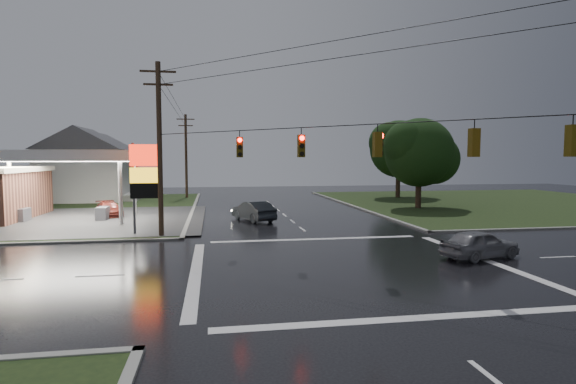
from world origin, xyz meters
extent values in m
plane|color=black|center=(0.00, 0.00, 0.00)|extent=(120.00, 120.00, 0.00)
cube|color=black|center=(-26.00, 26.00, 0.04)|extent=(36.00, 36.00, 0.08)
cube|color=black|center=(26.00, 26.00, 0.04)|extent=(36.00, 36.00, 0.08)
cube|color=#2D2D2D|center=(-20.00, 18.00, 0.09)|extent=(26.00, 18.00, 0.02)
cylinder|color=silver|center=(-13.00, 15.00, 2.50)|extent=(0.30, 0.30, 5.00)
cylinder|color=silver|center=(-23.00, 21.00, 2.50)|extent=(0.30, 0.30, 5.00)
cylinder|color=silver|center=(-13.00, 21.00, 2.50)|extent=(0.30, 0.30, 5.00)
cube|color=silver|center=(-18.00, 18.00, 5.20)|extent=(12.00, 8.00, 0.80)
cube|color=white|center=(-18.00, 18.00, 4.78)|extent=(11.40, 7.40, 0.04)
cube|color=#59595E|center=(-21.00, 18.00, 0.55)|extent=(0.80, 1.60, 1.10)
cube|color=#59595E|center=(-15.00, 18.00, 0.55)|extent=(0.80, 1.60, 1.10)
cylinder|color=#59595E|center=(-11.30, 10.50, 3.00)|extent=(0.16, 0.16, 6.00)
cylinder|color=#59595E|center=(-9.70, 10.50, 3.00)|extent=(0.16, 0.16, 6.00)
cube|color=red|center=(-10.50, 10.50, 5.20)|extent=(2.00, 0.35, 1.40)
cube|color=yellow|center=(-10.50, 10.50, 3.90)|extent=(2.00, 0.35, 1.00)
cube|color=black|center=(-10.50, 10.50, 2.90)|extent=(2.00, 0.35, 1.00)
cylinder|color=#382619|center=(-9.50, 9.50, 5.50)|extent=(0.32, 0.32, 11.00)
cube|color=#382619|center=(-9.50, 9.50, 10.40)|extent=(2.20, 0.12, 0.12)
cube|color=#382619|center=(-9.50, 9.50, 9.60)|extent=(1.80, 0.12, 0.12)
cylinder|color=#382619|center=(-9.50, 38.00, 5.25)|extent=(0.32, 0.32, 10.50)
cube|color=#382619|center=(-9.50, 38.00, 9.90)|extent=(2.20, 0.12, 0.12)
cube|color=#382619|center=(-9.50, 38.00, 9.10)|extent=(1.80, 0.12, 0.12)
cube|color=#59470C|center=(-4.75, 4.75, 5.60)|extent=(0.34, 0.34, 1.10)
cylinder|color=#FF0C07|center=(-4.75, 4.55, 5.98)|extent=(0.22, 0.08, 0.22)
cube|color=#59470C|center=(-1.90, 1.90, 5.60)|extent=(0.34, 0.34, 1.10)
cylinder|color=#FF0C07|center=(-1.90, 1.70, 5.98)|extent=(0.22, 0.08, 0.22)
cube|color=#59470C|center=(0.95, -0.95, 5.60)|extent=(0.34, 0.34, 1.10)
cylinder|color=#FF0C07|center=(1.15, -0.95, 5.98)|extent=(0.08, 0.22, 0.22)
cube|color=#59470C|center=(3.80, -3.80, 5.60)|extent=(0.34, 0.34, 1.10)
cylinder|color=#FF0C07|center=(3.80, -3.60, 5.98)|extent=(0.22, 0.08, 0.22)
cube|color=#59470C|center=(6.08, -6.08, 5.60)|extent=(0.34, 0.34, 1.10)
cylinder|color=#FF0C07|center=(6.08, -5.88, 5.98)|extent=(0.22, 0.08, 0.22)
cube|color=silver|center=(-21.00, 36.00, 3.00)|extent=(9.00, 8.00, 6.00)
cube|color=gray|center=(-15.70, 36.00, 0.40)|extent=(1.60, 4.80, 0.80)
cube|color=silver|center=(-22.00, 48.00, 3.00)|extent=(9.00, 8.00, 6.00)
cube|color=gray|center=(-16.70, 48.00, 0.40)|extent=(1.60, 4.80, 0.80)
cylinder|color=black|center=(14.00, 22.00, 2.52)|extent=(0.56, 0.56, 5.04)
sphere|color=black|center=(14.00, 22.00, 5.58)|extent=(6.80, 6.80, 6.80)
sphere|color=black|center=(15.70, 22.30, 4.95)|extent=(5.10, 5.10, 5.10)
sphere|color=black|center=(12.64, 21.60, 6.30)|extent=(4.76, 4.76, 4.76)
cylinder|color=black|center=(17.00, 34.00, 2.80)|extent=(0.56, 0.56, 5.60)
sphere|color=black|center=(17.00, 34.00, 6.20)|extent=(7.20, 7.20, 7.20)
sphere|color=black|center=(18.80, 34.30, 5.50)|extent=(5.40, 5.40, 5.40)
sphere|color=black|center=(15.56, 33.60, 7.00)|extent=(5.04, 5.04, 5.04)
imported|color=#1F2427|center=(-3.04, 15.87, 0.79)|extent=(3.39, 5.08, 1.58)
imported|color=slate|center=(6.95, 0.46, 0.72)|extent=(4.50, 2.73, 1.43)
imported|color=#5D1D15|center=(-15.06, 20.50, 0.64)|extent=(3.30, 4.76, 1.28)
camera|label=1|loc=(-6.20, -19.84, 4.98)|focal=28.00mm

